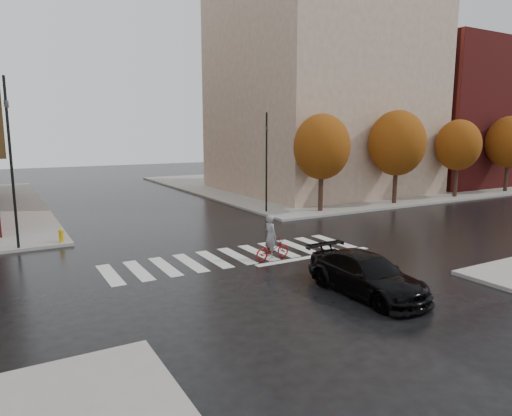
{
  "coord_description": "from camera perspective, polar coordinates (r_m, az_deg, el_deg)",
  "views": [
    {
      "loc": [
        -9.0,
        -17.0,
        5.46
      ],
      "look_at": [
        1.25,
        0.93,
        2.0
      ],
      "focal_mm": 32.0,
      "sensor_mm": 36.0,
      "label": 1
    }
  ],
  "objects": [
    {
      "name": "tree_ne_c",
      "position": [
        41.06,
        23.95,
        7.19
      ],
      "size": [
        3.6,
        3.6,
        6.31
      ],
      "color": "#311D16",
      "rests_on": "sidewalk_ne"
    },
    {
      "name": "tree_ne_b",
      "position": [
        35.67,
        17.22,
        7.74
      ],
      "size": [
        4.2,
        4.2,
        6.89
      ],
      "color": "#311D16",
      "rests_on": "sidewalk_ne"
    },
    {
      "name": "sidewalk_ne",
      "position": [
        48.72,
        8.49,
        3.06
      ],
      "size": [
        30.0,
        30.0,
        0.15
      ],
      "primitive_type": "cube",
      "color": "gray",
      "rests_on": "ground"
    },
    {
      "name": "tree_ne_a",
      "position": [
        30.94,
        8.22,
        7.56
      ],
      "size": [
        3.8,
        3.8,
        6.5
      ],
      "color": "#311D16",
      "rests_on": "sidewalk_ne"
    },
    {
      "name": "ground",
      "position": [
        20.0,
        -1.79,
        -6.34
      ],
      "size": [
        120.0,
        120.0,
        0.0
      ],
      "primitive_type": "plane",
      "color": "black",
      "rests_on": "ground"
    },
    {
      "name": "traffic_light_nw",
      "position": [
        23.32,
        -28.38,
        6.3
      ],
      "size": [
        0.22,
        0.2,
        7.75
      ],
      "rotation": [
        0.0,
        0.0,
        -1.36
      ],
      "color": "black",
      "rests_on": "sidewalk_nw"
    },
    {
      "name": "crosswalk",
      "position": [
        20.42,
        -2.45,
        -5.99
      ],
      "size": [
        12.0,
        3.0,
        0.01
      ],
      "primitive_type": "cube",
      "color": "silver",
      "rests_on": "ground"
    },
    {
      "name": "fire_hydrant",
      "position": [
        24.15,
        -23.18,
        -3.1
      ],
      "size": [
        0.23,
        0.23,
        0.65
      ],
      "color": "#C69D0B",
      "rests_on": "sidewalk_nw"
    },
    {
      "name": "building_ne_tan",
      "position": [
        42.96,
        7.87,
        14.36
      ],
      "size": [
        16.0,
        16.0,
        18.0
      ],
      "primitive_type": "cube",
      "color": "gray",
      "rests_on": "sidewalk_ne"
    },
    {
      "name": "building_ne_brick",
      "position": [
        53.44,
        22.48,
        10.62
      ],
      "size": [
        14.0,
        14.0,
        14.0
      ],
      "primitive_type": "cube",
      "color": "maroon",
      "rests_on": "sidewalk_ne"
    },
    {
      "name": "tree_ne_d",
      "position": [
        46.87,
        29.1,
        7.2
      ],
      "size": [
        4.0,
        4.0,
        6.7
      ],
      "color": "#311D16",
      "rests_on": "sidewalk_ne"
    },
    {
      "name": "manhole",
      "position": [
        19.77,
        7.85,
        -6.6
      ],
      "size": [
        0.67,
        0.67,
        0.01
      ],
      "primitive_type": "cylinder",
      "rotation": [
        0.0,
        0.0,
        0.01
      ],
      "color": "#463B19",
      "rests_on": "ground"
    },
    {
      "name": "cyclist",
      "position": [
        19.68,
        1.98,
        -4.58
      ],
      "size": [
        1.78,
        0.78,
        1.97
      ],
      "rotation": [
        0.0,
        0.0,
        1.68
      ],
      "color": "maroon",
      "rests_on": "ground"
    },
    {
      "name": "sedan",
      "position": [
        16.03,
        13.65,
        -8.09
      ],
      "size": [
        2.03,
        4.78,
        1.37
      ],
      "primitive_type": "imported",
      "rotation": [
        0.0,
        0.0,
        0.02
      ],
      "color": "black",
      "rests_on": "ground"
    },
    {
      "name": "traffic_light_ne",
      "position": [
        30.4,
        1.32,
        6.4
      ],
      "size": [
        0.17,
        0.19,
        6.56
      ],
      "rotation": [
        0.0,
        0.0,
        3.37
      ],
      "color": "black",
      "rests_on": "sidewalk_ne"
    }
  ]
}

